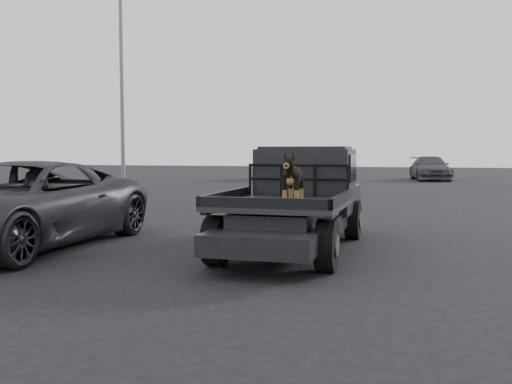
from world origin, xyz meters
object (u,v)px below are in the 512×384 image
(flatbed_ute, at_px, (295,223))
(distant_car_a, at_px, (283,167))
(distant_car_b, at_px, (430,168))
(floodlight_near, at_px, (121,16))
(parked_suv, at_px, (19,205))
(dog, at_px, (293,180))

(flatbed_ute, distance_m, distant_car_a, 25.30)
(distant_car_b, xyz_separation_m, floodlight_near, (-13.23, -13.68, 6.91))
(parked_suv, distance_m, distant_car_a, 25.81)
(flatbed_ute, relative_size, distant_car_b, 1.08)
(distant_car_b, bearing_deg, floodlight_near, -142.41)
(dog, bearing_deg, distant_car_b, 85.29)
(distant_car_b, distance_m, floodlight_near, 20.24)
(parked_suv, bearing_deg, distant_car_b, 74.06)
(distant_car_b, relative_size, floodlight_near, 0.35)
(distant_car_a, xyz_separation_m, floodlight_near, (-4.54, -11.56, 6.84))
(parked_suv, xyz_separation_m, floodlight_near, (-5.94, 14.21, 6.86))
(distant_car_a, distance_m, floodlight_near, 14.17)
(floodlight_near, bearing_deg, flatbed_ute, -50.71)
(parked_suv, xyz_separation_m, distant_car_b, (7.29, 27.89, -0.05))
(dog, xyz_separation_m, distant_car_a, (-6.38, 25.97, -0.50))
(dog, height_order, parked_suv, dog)
(dog, distance_m, floodlight_near, 19.16)
(parked_suv, height_order, distant_car_b, parked_suv)
(parked_suv, height_order, distant_car_a, distant_car_a)
(dog, height_order, distant_car_b, dog)
(distant_car_b, bearing_deg, distant_car_a, -174.65)
(distant_car_b, bearing_deg, dog, -103.07)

